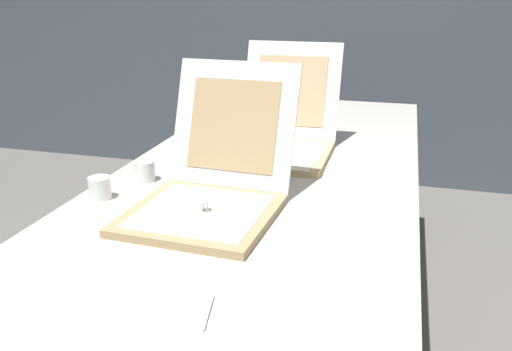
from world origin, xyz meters
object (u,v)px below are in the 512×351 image
table (265,185)px  cup_white_far (230,127)px  pizza_box_front (209,192)px  pizza_box_middle (280,139)px  cup_white_near_center (145,171)px  cup_white_near_left (100,188)px  napkin_pile (176,315)px  cup_white_mid (181,147)px

table → cup_white_far: 0.51m
pizza_box_front → pizza_box_middle: bearing=86.7°
cup_white_near_center → cup_white_near_left: same height
cup_white_far → napkin_pile: 1.28m
cup_white_near_center → cup_white_far: 0.60m
pizza_box_middle → napkin_pile: size_ratio=3.02×
pizza_box_middle → cup_white_mid: (-0.33, -0.13, -0.02)m
pizza_box_front → cup_white_near_center: 0.32m
pizza_box_front → napkin_pile: bearing=-74.1°
pizza_box_middle → napkin_pile: (0.05, -1.05, -0.05)m
pizza_box_middle → cup_white_near_left: bearing=-124.6°
cup_white_near_left → cup_white_mid: 0.44m
pizza_box_middle → cup_white_near_center: (-0.34, -0.40, -0.02)m
pizza_box_front → napkin_pile: 0.50m
pizza_box_middle → cup_white_far: 0.32m
table → napkin_pile: bearing=-87.2°
pizza_box_middle → cup_white_mid: pizza_box_middle is taller
pizza_box_front → napkin_pile: (0.11, -0.48, -0.05)m
cup_white_far → napkin_pile: bearing=-76.5°
cup_white_far → cup_white_near_left: same height
pizza_box_front → cup_white_near_left: bearing=-176.6°
cup_white_far → cup_white_near_left: (-0.14, -0.77, 0.00)m
table → cup_white_near_left: bearing=-140.4°
pizza_box_front → cup_white_near_left: 0.33m
cup_white_near_left → cup_white_mid: (0.06, 0.44, 0.00)m
table → pizza_box_middle: (-0.01, 0.24, 0.09)m
cup_white_near_left → napkin_pile: bearing=-47.3°
table → cup_white_far: (-0.26, 0.43, 0.07)m
cup_white_mid → cup_white_near_left: bearing=-98.4°
table → pizza_box_front: size_ratio=4.76×
cup_white_near_left → cup_white_mid: bearing=81.6°
table → cup_white_far: size_ratio=38.36×
cup_white_near_center → cup_white_mid: (0.01, 0.27, 0.00)m
pizza_box_front → cup_white_mid: pizza_box_front is taller
cup_white_near_left → napkin_pile: 0.66m
cup_white_mid → pizza_box_front: bearing=-58.3°
cup_white_mid → napkin_pile: 1.00m
pizza_box_middle → cup_white_far: (-0.25, 0.20, -0.02)m
pizza_box_front → pizza_box_middle: pizza_box_middle is taller
pizza_box_front → napkin_pile: size_ratio=3.18×
pizza_box_middle → cup_white_near_left: pizza_box_middle is taller
table → cup_white_near_left: (-0.40, -0.33, 0.07)m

